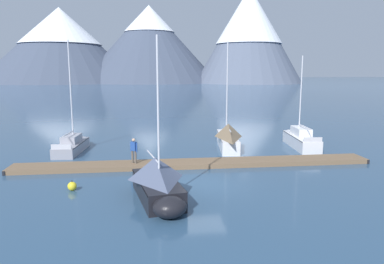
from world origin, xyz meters
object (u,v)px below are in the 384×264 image
(sailboat_nearest_berth, at_px, (73,144))
(mooring_buoy_channel_marker, at_px, (72,186))
(sailboat_mid_dock_port, at_px, (227,136))
(person_on_dock, at_px, (134,149))
(sailboat_second_berth, at_px, (158,181))
(sailboat_mid_dock_starboard, at_px, (299,138))

(sailboat_nearest_berth, distance_m, mooring_buoy_channel_marker, 10.32)
(sailboat_mid_dock_port, xyz_separation_m, person_on_dock, (-7.50, -5.74, 0.25))
(mooring_buoy_channel_marker, bearing_deg, sailboat_nearest_berth, 101.76)
(sailboat_second_berth, relative_size, mooring_buoy_channel_marker, 14.20)
(sailboat_mid_dock_starboard, bearing_deg, person_on_dock, -157.74)
(sailboat_nearest_berth, bearing_deg, sailboat_mid_dock_starboard, -0.08)
(sailboat_second_berth, height_order, sailboat_mid_dock_port, sailboat_mid_dock_port)
(person_on_dock, bearing_deg, mooring_buoy_channel_marker, -124.85)
(sailboat_mid_dock_starboard, height_order, mooring_buoy_channel_marker, sailboat_mid_dock_starboard)
(sailboat_second_berth, bearing_deg, mooring_buoy_channel_marker, 158.63)
(sailboat_mid_dock_port, relative_size, mooring_buoy_channel_marker, 15.66)
(sailboat_mid_dock_starboard, bearing_deg, sailboat_mid_dock_port, 179.07)
(sailboat_second_berth, height_order, mooring_buoy_channel_marker, sailboat_second_berth)
(sailboat_mid_dock_port, distance_m, sailboat_mid_dock_starboard, 6.27)
(sailboat_mid_dock_starboard, bearing_deg, mooring_buoy_channel_marker, -149.14)
(sailboat_nearest_berth, relative_size, sailboat_second_berth, 1.09)
(sailboat_mid_dock_starboard, bearing_deg, sailboat_second_berth, -135.90)
(sailboat_nearest_berth, distance_m, person_on_dock, 7.71)
(sailboat_mid_dock_port, xyz_separation_m, sailboat_mid_dock_starboard, (6.26, -0.10, -0.35))
(sailboat_second_berth, relative_size, sailboat_mid_dock_starboard, 1.05)
(sailboat_nearest_berth, xyz_separation_m, mooring_buoy_channel_marker, (2.10, -10.10, -0.30))
(sailboat_nearest_berth, relative_size, mooring_buoy_channel_marker, 15.49)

